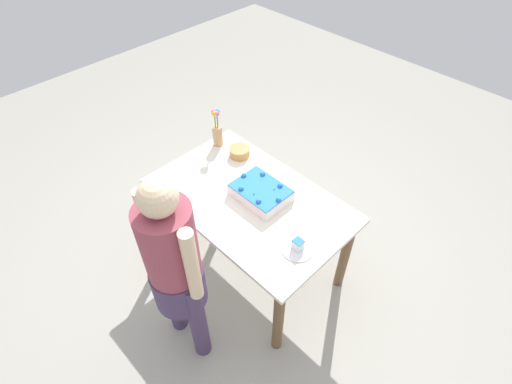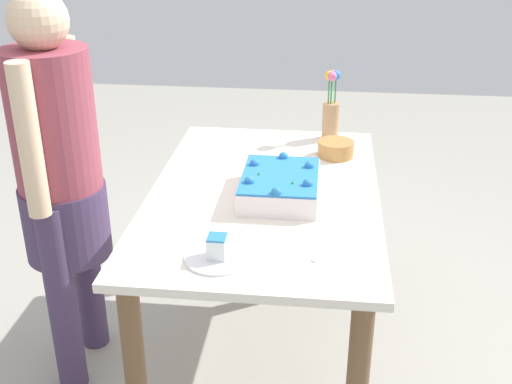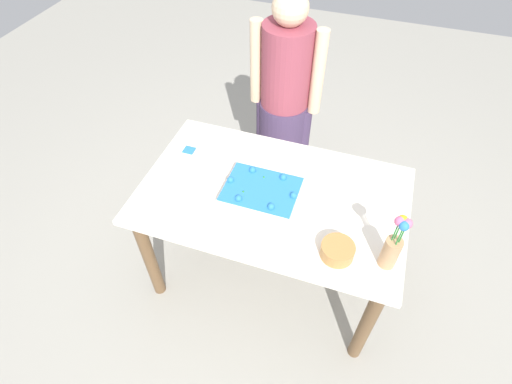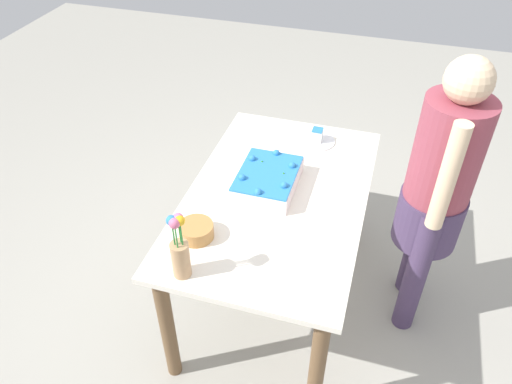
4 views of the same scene
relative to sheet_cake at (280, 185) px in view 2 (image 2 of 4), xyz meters
name	(u,v)px [view 2 (image 2 of 4)]	position (x,y,z in m)	size (l,w,h in m)	color
ground_plane	(263,351)	(-0.04, -0.06, -0.80)	(8.00, 8.00, 0.00)	#A4A195
dining_table	(264,220)	(-0.04, -0.06, -0.17)	(1.37, 0.85, 0.75)	silver
sheet_cake	(280,185)	(0.00, 0.00, 0.00)	(0.37, 0.28, 0.11)	white
serving_plate_with_slice	(217,253)	(0.47, -0.15, -0.02)	(0.20, 0.20, 0.08)	white
cake_knife	(337,252)	(0.39, 0.21, -0.04)	(0.19, 0.02, 0.00)	silver
flower_vase	(331,110)	(-0.64, 0.18, 0.09)	(0.08, 0.08, 0.31)	tan
fruit_bowl	(336,149)	(-0.43, 0.20, -0.01)	(0.15, 0.15, 0.07)	#B68043
person_standing	(60,172)	(0.10, -0.79, 0.06)	(0.45, 0.31, 1.49)	#463557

